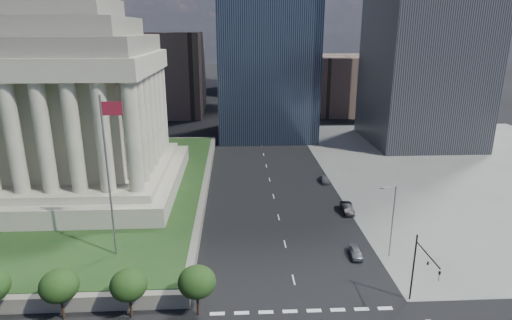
{
  "coord_description": "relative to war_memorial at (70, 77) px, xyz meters",
  "views": [
    {
      "loc": [
        -6.82,
        -24.87,
        29.04
      ],
      "look_at": [
        -4.44,
        22.3,
        14.54
      ],
      "focal_mm": 30.0,
      "sensor_mm": 36.0,
      "label": 1
    }
  ],
  "objects": [
    {
      "name": "traffic_signal_ne",
      "position": [
        46.5,
        -34.3,
        -16.15
      ],
      "size": [
        0.3,
        5.74,
        8.0
      ],
      "color": "black",
      "rests_on": "ground"
    },
    {
      "name": "sidewalk_ne",
      "position": [
        80.0,
        12.0,
        -21.38
      ],
      "size": [
        68.0,
        90.0,
        0.03
      ],
      "primitive_type": "cube",
      "color": "slate",
      "rests_on": "ground"
    },
    {
      "name": "parked_sedan_far",
      "position": [
        44.7,
        5.97,
        -20.75
      ],
      "size": [
        1.55,
        3.8,
        1.29
      ],
      "primitive_type": "imported",
      "rotation": [
        0.0,
        0.0,
        -0.01
      ],
      "color": "#595C60",
      "rests_on": "ground"
    },
    {
      "name": "plaza_terrace",
      "position": [
        -11.0,
        2.0,
        -20.5
      ],
      "size": [
        66.0,
        70.0,
        1.8
      ],
      "primitive_type": "cube",
      "color": "#636055",
      "rests_on": "ground"
    },
    {
      "name": "war_memorial",
      "position": [
        0.0,
        0.0,
        0.0
      ],
      "size": [
        34.0,
        34.0,
        39.0
      ],
      "primitive_type": null,
      "color": "gray",
      "rests_on": "plaza_lawn"
    },
    {
      "name": "parked_sedan_mid",
      "position": [
        45.5,
        -8.64,
        -20.65
      ],
      "size": [
        1.72,
        4.61,
        1.5
      ],
      "primitive_type": "imported",
      "rotation": [
        0.0,
        0.0,
        -0.03
      ],
      "color": "black",
      "rests_on": "ground"
    },
    {
      "name": "parked_sedan_near",
      "position": [
        43.0,
        -22.88,
        -20.76
      ],
      "size": [
        1.83,
        3.88,
        1.28
      ],
      "primitive_type": "imported",
      "rotation": [
        0.0,
        0.0,
        -0.08
      ],
      "color": "gray",
      "rests_on": "ground"
    },
    {
      "name": "street_lamp_north",
      "position": [
        47.33,
        -23.0,
        -15.74
      ],
      "size": [
        2.13,
        0.22,
        10.0
      ],
      "color": "slate",
      "rests_on": "ground"
    },
    {
      "name": "ground",
      "position": [
        34.0,
        52.0,
        -21.4
      ],
      "size": [
        500.0,
        500.0,
        0.0
      ],
      "primitive_type": "plane",
      "color": "black",
      "rests_on": "ground"
    },
    {
      "name": "midrise_glass",
      "position": [
        36.0,
        47.0,
        8.6
      ],
      "size": [
        26.0,
        26.0,
        60.0
      ],
      "primitive_type": "cube",
      "color": "black",
      "rests_on": "ground"
    },
    {
      "name": "building_filler_nw",
      "position": [
        4.0,
        82.0,
        -7.4
      ],
      "size": [
        24.0,
        30.0,
        28.0
      ],
      "primitive_type": "cube",
      "color": "brown",
      "rests_on": "ground"
    },
    {
      "name": "flagpole",
      "position": [
        12.17,
        -24.0,
        -8.29
      ],
      "size": [
        2.52,
        0.24,
        20.0
      ],
      "color": "slate",
      "rests_on": "plaza_lawn"
    },
    {
      "name": "plaza_lawn",
      "position": [
        -11.0,
        2.0,
        -19.55
      ],
      "size": [
        64.0,
        68.0,
        0.1
      ],
      "primitive_type": "cube",
      "color": "#1C3B18",
      "rests_on": "plaza_terrace"
    },
    {
      "name": "building_filler_ne",
      "position": [
        66.0,
        82.0,
        -11.4
      ],
      "size": [
        20.0,
        30.0,
        20.0
      ],
      "primitive_type": "cube",
      "color": "brown",
      "rests_on": "ground"
    }
  ]
}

